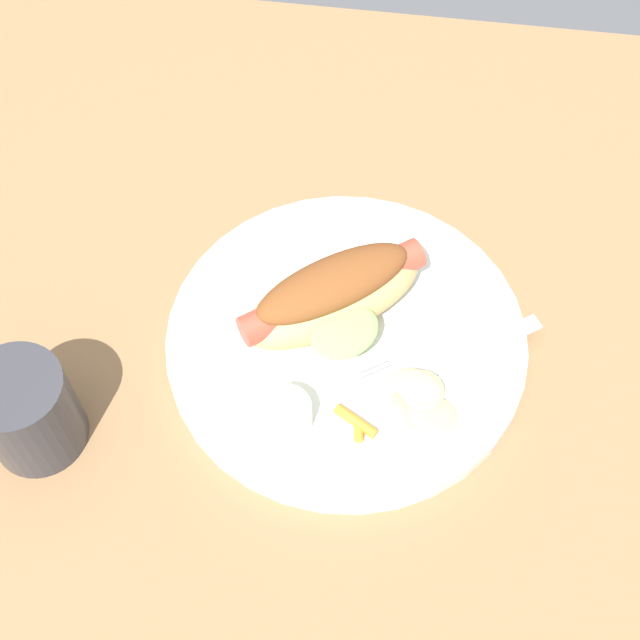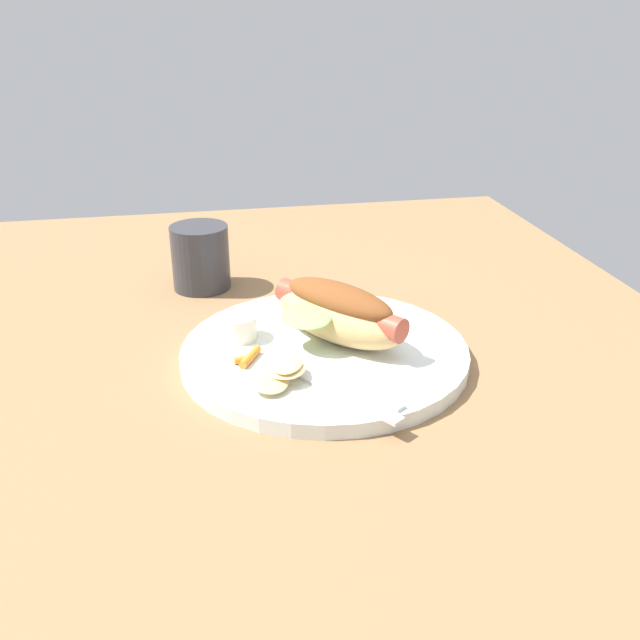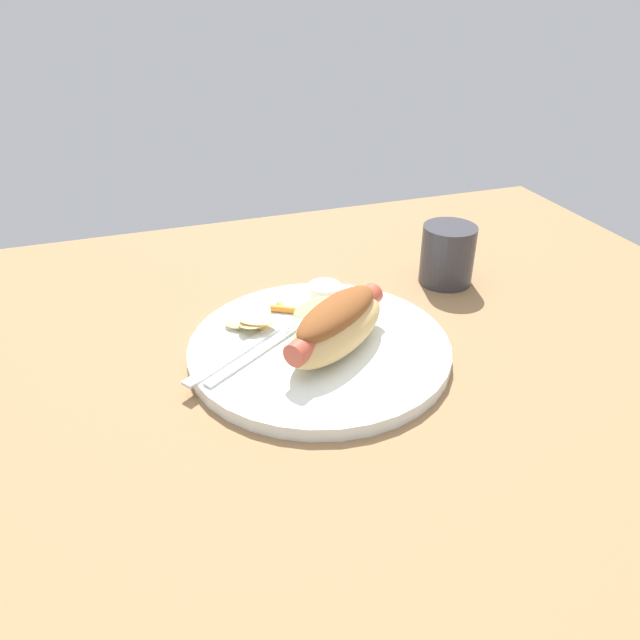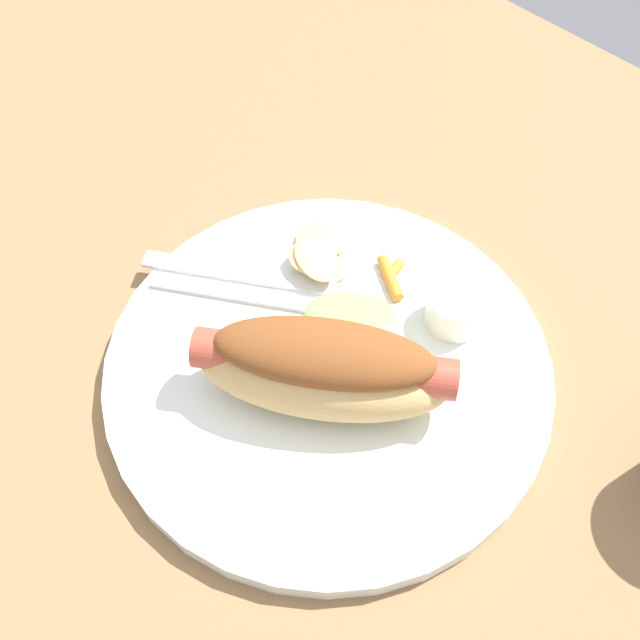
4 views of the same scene
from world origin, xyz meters
The scene contains 9 objects.
ground_plane centered at (0.00, 0.00, -0.90)cm, with size 120.00×90.00×1.80cm, color olive.
plate centered at (0.06, -0.60, 0.80)cm, with size 30.73×30.73×1.60cm, color white.
hot_dog centered at (1.42, -2.36, 4.89)cm, with size 17.03×15.12×6.32cm.
sauce_ramekin centered at (3.74, 8.26, 2.94)cm, with size 4.17×4.17×2.68cm, color white.
fork centered at (-7.96, -0.87, 1.80)cm, with size 13.29×9.55×0.40cm.
knife centered at (-10.02, -0.09, 1.78)cm, with size 14.65×1.40×0.36cm, color silver.
chips_pile centered at (-6.67, 5.24, 2.56)cm, with size 6.25×6.00×2.01cm.
carrot_garnish centered at (-1.85, 7.77, 2.02)cm, with size 3.78×3.05×0.87cm.
drinking_cup centered at (23.37, 11.41, 4.26)cm, with size 7.57×7.57×8.52cm, color #333338.
Camera 2 is at (-66.71, 12.88, 36.20)cm, focal length 40.03 mm.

